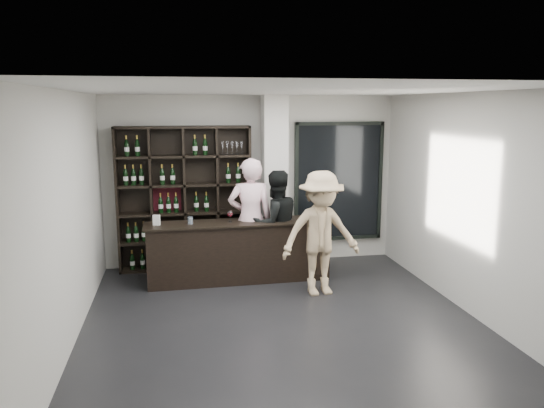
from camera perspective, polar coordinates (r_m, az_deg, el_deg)
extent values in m
cube|color=black|center=(6.92, 1.16, -12.67)|extent=(5.00, 5.50, 0.01)
cube|color=silver|center=(8.95, 0.26, 2.35)|extent=(0.40, 0.40, 2.90)
cube|color=black|center=(9.45, 7.18, 2.40)|extent=(1.60, 0.08, 2.10)
cube|color=black|center=(9.45, 7.18, 2.40)|extent=(1.48, 0.02, 1.98)
cube|color=black|center=(8.35, -3.59, -5.20)|extent=(2.82, 0.53, 0.92)
cube|color=black|center=(8.23, -3.62, -2.02)|extent=(2.90, 0.61, 0.03)
imported|color=#FFCFD9|center=(8.35, -2.34, -1.63)|extent=(0.72, 0.49, 1.93)
imported|color=black|center=(8.43, 0.37, -2.20)|extent=(0.99, 0.87, 1.73)
imported|color=tan|center=(7.69, 5.26, -3.18)|extent=(1.24, 0.79, 1.81)
cylinder|color=#96A9B9|center=(8.16, -8.78, -1.76)|extent=(0.10, 0.10, 0.11)
cube|color=white|center=(8.42, 1.66, -1.56)|extent=(0.13, 0.13, 0.02)
cube|color=white|center=(8.16, -12.32, -1.71)|extent=(0.11, 0.08, 0.15)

